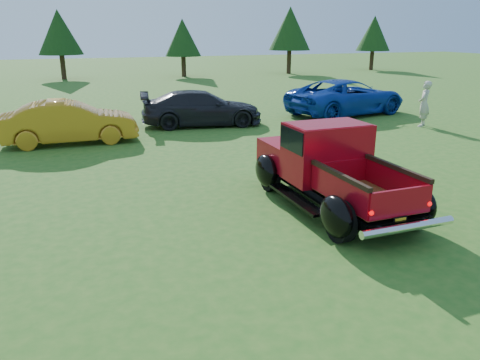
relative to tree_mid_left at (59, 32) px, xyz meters
The scene contains 10 objects.
ground 31.33m from the tree_mid_left, 84.47° to the right, with size 120.00×120.00×0.00m, color #255819.
tree_mid_left is the anchor object (origin of this frame).
tree_mid_right 9.06m from the tree_mid_left, ahead, with size 2.82×2.82×4.40m.
tree_east 18.06m from the tree_mid_left, ahead, with size 3.46×3.46×5.40m.
tree_far_east 27.00m from the tree_mid_left, ahead, with size 3.07×3.07×4.80m.
pickup_truck 30.57m from the tree_mid_left, 80.56° to the right, with size 2.21×4.62×1.70m.
show_car_yellow 22.57m from the tree_mid_left, 89.90° to the right, with size 1.46×4.20×1.38m, color #B97918.
show_car_grey 21.67m from the tree_mid_left, 76.93° to the right, with size 1.87×4.59×1.33m, color black.
show_car_blue 23.84m from the tree_mid_left, 61.19° to the right, with size 2.51×5.45×1.51m, color #0E349C.
spectator 27.32m from the tree_mid_left, 62.12° to the right, with size 0.63×0.41×1.71m, color #B5B09D.
Camera 1 is at (-2.95, -7.28, 3.51)m, focal length 35.00 mm.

